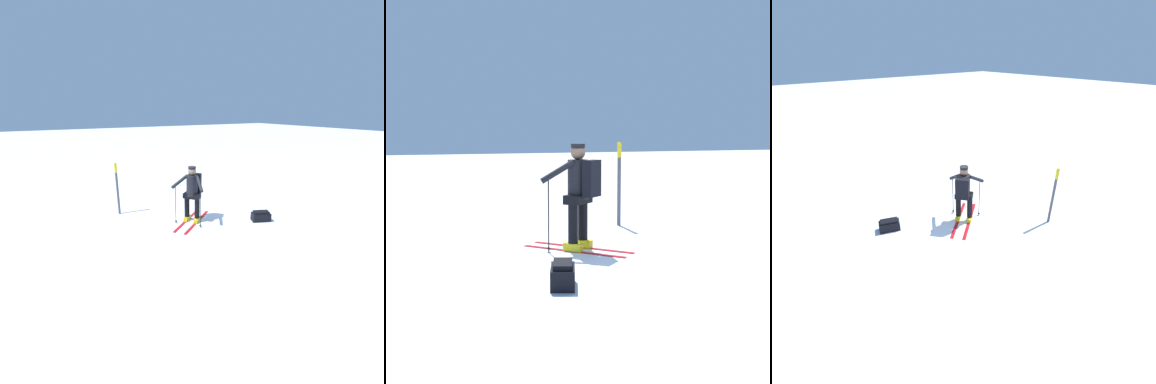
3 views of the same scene
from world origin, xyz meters
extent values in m
plane|color=white|center=(0.00, 0.00, 0.00)|extent=(80.00, 80.00, 0.00)
cube|color=red|center=(-0.14, -0.43, 0.01)|extent=(1.43, 1.16, 0.01)
cube|color=yellow|center=(-0.14, -0.43, 0.07)|extent=(0.30, 0.27, 0.12)
cylinder|color=black|center=(-0.14, -0.43, 0.46)|extent=(0.15, 0.15, 0.67)
cube|color=red|center=(-0.34, -0.18, 0.01)|extent=(1.43, 1.16, 0.01)
cube|color=yellow|center=(-0.34, -0.18, 0.07)|extent=(0.30, 0.27, 0.12)
cylinder|color=black|center=(-0.34, -0.18, 0.46)|extent=(0.15, 0.15, 0.67)
cube|color=black|center=(-0.24, -0.31, 0.80)|extent=(0.50, 0.54, 0.14)
cylinder|color=black|center=(-0.24, -0.31, 1.10)|extent=(0.32, 0.32, 0.60)
sphere|color=#8C664C|center=(-0.24, -0.31, 1.51)|extent=(0.23, 0.23, 0.23)
cylinder|color=black|center=(-0.24, -0.31, 1.61)|extent=(0.22, 0.22, 0.06)
cube|color=black|center=(-0.05, -0.16, 1.12)|extent=(0.34, 0.37, 0.56)
cylinder|color=black|center=(-0.24, -0.79, 0.57)|extent=(0.02, 0.02, 1.15)
cylinder|color=black|center=(-0.24, -0.79, 0.06)|extent=(0.07, 0.07, 0.01)
cylinder|color=black|center=(-0.21, -0.66, 1.23)|extent=(0.22, 0.53, 0.36)
cylinder|color=black|center=(-0.71, -0.20, 0.57)|extent=(0.02, 0.02, 1.15)
cylinder|color=black|center=(-0.71, -0.20, 0.06)|extent=(0.07, 0.07, 0.01)
cylinder|color=black|center=(-0.57, -0.19, 1.23)|extent=(0.53, 0.10, 0.36)
cube|color=black|center=(1.55, -1.27, 0.12)|extent=(0.60, 0.46, 0.24)
cube|color=black|center=(1.55, -1.27, 0.27)|extent=(0.50, 0.38, 0.06)
cylinder|color=#4C4C51|center=(-1.97, 1.31, 0.82)|extent=(0.07, 0.07, 1.63)
cylinder|color=yellow|center=(-1.97, 1.31, 1.48)|extent=(0.08, 0.08, 0.29)
camera|label=1|loc=(-3.61, -6.38, 3.16)|focal=24.00mm
camera|label=2|loc=(7.26, -3.52, 1.79)|focal=50.00mm
camera|label=3|loc=(3.66, 4.20, 4.23)|focal=24.00mm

